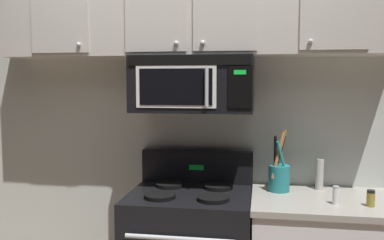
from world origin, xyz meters
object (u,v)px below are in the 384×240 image
Objects in this scene: utensil_crock_teal at (279,175)px; salt_shaker at (336,195)px; over_range_microwave at (193,84)px; pepper_mill at (319,174)px; spice_jar at (371,198)px.

utensil_crock_teal is 0.39m from salt_shaker.
over_range_microwave is at bearing 165.19° from salt_shaker.
salt_shaker is at bearing -14.81° from over_range_microwave.
pepper_mill is (0.26, 0.09, -0.00)m from utensil_crock_teal.
spice_jar is (0.23, -0.34, -0.05)m from pepper_mill.
salt_shaker is at bearing -38.12° from utensil_crock_teal.
utensil_crock_teal is 1.97× the size of pepper_mill.
over_range_microwave is 0.79m from utensil_crock_teal.
salt_shaker is 0.53× the size of pepper_mill.
over_range_microwave is 8.19× the size of spice_jar.
utensil_crock_teal is 0.27m from pepper_mill.
over_range_microwave is 3.83× the size of pepper_mill.
spice_jar is at bearing -2.87° from salt_shaker.
spice_jar is at bearing -12.74° from over_range_microwave.
over_range_microwave reaches higher than pepper_mill.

